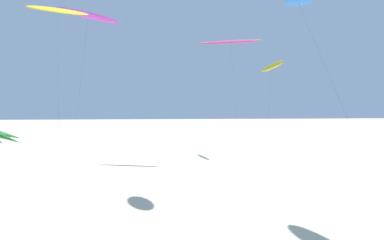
{
  "coord_description": "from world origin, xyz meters",
  "views": [
    {
      "loc": [
        1.07,
        5.1,
        8.82
      ],
      "look_at": [
        2.31,
        24.48,
        7.59
      ],
      "focal_mm": 34.93,
      "sensor_mm": 36.0,
      "label": 1
    }
  ],
  "objects": [
    {
      "name": "flying_kite_1",
      "position": [
        17.37,
        63.05,
        13.54
      ],
      "size": [
        4.86,
        11.97,
        14.7
      ],
      "color": "yellow",
      "rests_on": "ground"
    },
    {
      "name": "flying_kite_0",
      "position": [
        -9.2,
        54.62,
        19.26
      ],
      "size": [
        8.35,
        3.35,
        20.47
      ],
      "color": "purple",
      "rests_on": "ground"
    },
    {
      "name": "flying_kite_4",
      "position": [
        -10.56,
        46.07,
        17.93
      ],
      "size": [
        6.37,
        9.04,
        18.58
      ],
      "color": "yellow",
      "rests_on": "ground"
    },
    {
      "name": "flying_kite_3",
      "position": [
        9.87,
        57.91,
        16.52
      ],
      "size": [
        8.84,
        5.77,
        17.04
      ],
      "color": "#EA5193",
      "rests_on": "ground"
    },
    {
      "name": "flying_kite_2",
      "position": [
        13.8,
        41.52,
        18.08
      ],
      "size": [
        5.13,
        12.24,
        18.71
      ],
      "color": "blue",
      "rests_on": "ground"
    }
  ]
}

